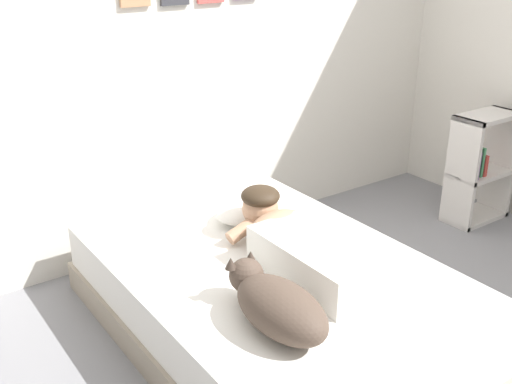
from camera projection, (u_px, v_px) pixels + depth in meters
name	position (u px, v px, depth m)	size (l,w,h in m)	color
ground_plane	(366.00, 355.00, 2.88)	(11.95, 11.95, 0.00)	gray
back_wall	(189.00, 41.00, 3.59)	(3.98, 0.12, 2.50)	silver
bed	(275.00, 300.00, 2.97)	(1.36, 2.01, 0.38)	gray
pillow	(259.00, 209.00, 3.36)	(0.52, 0.32, 0.11)	white
person_lying	(305.00, 243.00, 2.88)	(0.43, 0.92, 0.27)	white
dog	(276.00, 304.00, 2.40)	(0.26, 0.57, 0.21)	#4C3D33
coffee_cup	(252.00, 212.00, 3.36)	(0.12, 0.09, 0.07)	#D84C47
cell_phone	(265.00, 310.00, 2.54)	(0.07, 0.14, 0.01)	black
bookshelf	(479.00, 168.00, 4.11)	(0.45, 0.24, 0.75)	silver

